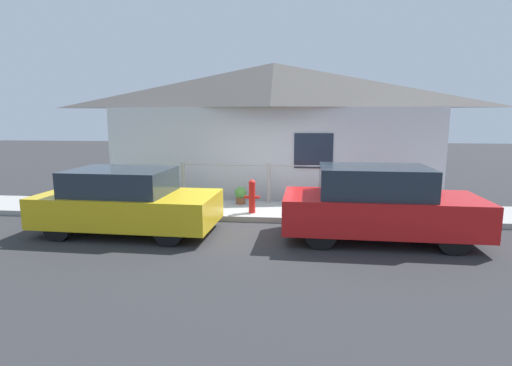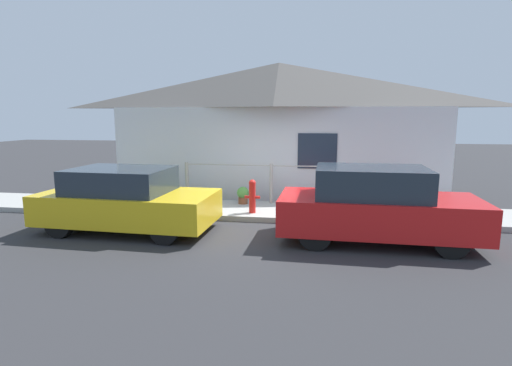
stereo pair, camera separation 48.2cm
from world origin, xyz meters
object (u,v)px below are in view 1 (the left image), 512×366
at_px(fire_hydrant, 252,195).
at_px(potted_plant_by_fence, 158,192).
at_px(car_left, 127,201).
at_px(car_right, 378,204).
at_px(potted_plant_near_hydrant, 241,195).

bearing_deg(fire_hydrant, potted_plant_by_fence, 164.75).
bearing_deg(potted_plant_by_fence, car_left, -86.82).
bearing_deg(car_left, car_right, 2.10).
height_order(car_left, potted_plant_by_fence, car_left).
xyz_separation_m(car_left, car_right, (5.26, -0.00, 0.06)).
bearing_deg(fire_hydrant, potted_plant_near_hydrant, 113.37).
height_order(car_right, fire_hydrant, car_right).
xyz_separation_m(potted_plant_near_hydrant, potted_plant_by_fence, (-2.23, -0.25, 0.09)).
height_order(fire_hydrant, potted_plant_by_fence, fire_hydrant).
xyz_separation_m(car_right, fire_hydrant, (-2.72, 1.51, -0.17)).
distance_m(car_left, car_right, 5.26).
distance_m(potted_plant_near_hydrant, potted_plant_by_fence, 2.25).
bearing_deg(car_left, fire_hydrant, 32.84).
relative_size(fire_hydrant, potted_plant_near_hydrant, 1.78).
relative_size(car_left, car_right, 0.98).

